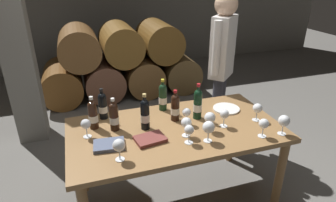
{
  "coord_description": "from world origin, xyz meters",
  "views": [
    {
      "loc": [
        -0.69,
        -1.9,
        1.94
      ],
      "look_at": [
        0.0,
        0.2,
        0.91
      ],
      "focal_mm": 31.0,
      "sensor_mm": 36.0,
      "label": 1
    }
  ],
  "objects_px": {
    "wine_bottle_3": "(114,116)",
    "wine_glass_10": "(210,118)",
    "wine_bottle_0": "(145,114)",
    "tasting_notebook": "(109,145)",
    "leather_ledger": "(150,139)",
    "sommelier_presenting": "(222,59)",
    "dining_table": "(176,137)",
    "wine_glass_9": "(209,128)",
    "wine_bottle_1": "(163,97)",
    "wine_bottle_2": "(93,115)",
    "wine_bottle_5": "(175,107)",
    "wine_glass_2": "(189,131)",
    "serving_plate": "(226,109)",
    "wine_bottle_4": "(198,104)",
    "wine_glass_7": "(86,125)",
    "wine_glass_6": "(187,113)",
    "wine_glass_1": "(186,123)",
    "wine_bottle_6": "(103,105)",
    "wine_glass_5": "(284,121)",
    "wine_glass_4": "(257,109)",
    "wine_glass_8": "(264,124)",
    "wine_glass_3": "(224,115)",
    "wine_glass_0": "(119,146)"
  },
  "relations": [
    {
      "from": "dining_table",
      "to": "sommelier_presenting",
      "type": "height_order",
      "value": "sommelier_presenting"
    },
    {
      "from": "wine_glass_1",
      "to": "wine_glass_4",
      "type": "distance_m",
      "value": 0.65
    },
    {
      "from": "leather_ledger",
      "to": "wine_glass_8",
      "type": "bearing_deg",
      "value": -23.14
    },
    {
      "from": "wine_glass_7",
      "to": "leather_ledger",
      "type": "xyz_separation_m",
      "value": [
        0.44,
        -0.2,
        -0.09
      ]
    },
    {
      "from": "wine_glass_1",
      "to": "serving_plate",
      "type": "distance_m",
      "value": 0.61
    },
    {
      "from": "wine_bottle_5",
      "to": "wine_glass_10",
      "type": "bearing_deg",
      "value": -52.24
    },
    {
      "from": "wine_bottle_0",
      "to": "dining_table",
      "type": "bearing_deg",
      "value": -16.32
    },
    {
      "from": "dining_table",
      "to": "wine_glass_2",
      "type": "height_order",
      "value": "wine_glass_2"
    },
    {
      "from": "wine_glass_4",
      "to": "tasting_notebook",
      "type": "distance_m",
      "value": 1.24
    },
    {
      "from": "wine_bottle_0",
      "to": "leather_ledger",
      "type": "xyz_separation_m",
      "value": [
        -0.01,
        -0.19,
        -0.12
      ]
    },
    {
      "from": "wine_glass_4",
      "to": "tasting_notebook",
      "type": "relative_size",
      "value": 0.7
    },
    {
      "from": "wine_glass_5",
      "to": "wine_glass_8",
      "type": "relative_size",
      "value": 1.08
    },
    {
      "from": "wine_bottle_0",
      "to": "tasting_notebook",
      "type": "height_order",
      "value": "wine_bottle_0"
    },
    {
      "from": "wine_bottle_0",
      "to": "leather_ledger",
      "type": "relative_size",
      "value": 1.37
    },
    {
      "from": "wine_glass_7",
      "to": "wine_glass_9",
      "type": "xyz_separation_m",
      "value": [
        0.85,
        -0.34,
        0.01
      ]
    },
    {
      "from": "wine_bottle_5",
      "to": "leather_ledger",
      "type": "height_order",
      "value": "wine_bottle_5"
    },
    {
      "from": "wine_bottle_4",
      "to": "wine_glass_5",
      "type": "bearing_deg",
      "value": -40.87
    },
    {
      "from": "wine_glass_9",
      "to": "tasting_notebook",
      "type": "distance_m",
      "value": 0.73
    },
    {
      "from": "wine_bottle_1",
      "to": "wine_glass_10",
      "type": "relative_size",
      "value": 1.82
    },
    {
      "from": "wine_glass_5",
      "to": "leather_ledger",
      "type": "bearing_deg",
      "value": 167.1
    },
    {
      "from": "wine_bottle_2",
      "to": "wine_glass_7",
      "type": "xyz_separation_m",
      "value": [
        -0.06,
        -0.12,
        -0.01
      ]
    },
    {
      "from": "wine_bottle_1",
      "to": "wine_glass_6",
      "type": "distance_m",
      "value": 0.34
    },
    {
      "from": "wine_bottle_5",
      "to": "wine_glass_3",
      "type": "height_order",
      "value": "wine_bottle_5"
    },
    {
      "from": "wine_bottle_2",
      "to": "leather_ledger",
      "type": "bearing_deg",
      "value": -40.59
    },
    {
      "from": "dining_table",
      "to": "wine_glass_1",
      "type": "relative_size",
      "value": 10.91
    },
    {
      "from": "wine_glass_5",
      "to": "serving_plate",
      "type": "height_order",
      "value": "wine_glass_5"
    },
    {
      "from": "wine_bottle_1",
      "to": "wine_bottle_2",
      "type": "relative_size",
      "value": 1.06
    },
    {
      "from": "wine_bottle_3",
      "to": "wine_glass_10",
      "type": "distance_m",
      "value": 0.75
    },
    {
      "from": "wine_bottle_1",
      "to": "wine_bottle_2",
      "type": "height_order",
      "value": "wine_bottle_1"
    },
    {
      "from": "wine_glass_7",
      "to": "wine_glass_8",
      "type": "bearing_deg",
      "value": -17.85
    },
    {
      "from": "wine_glass_6",
      "to": "wine_bottle_5",
      "type": "bearing_deg",
      "value": 122.41
    },
    {
      "from": "wine_glass_1",
      "to": "wine_bottle_2",
      "type": "bearing_deg",
      "value": 152.42
    },
    {
      "from": "wine_bottle_3",
      "to": "wine_glass_6",
      "type": "bearing_deg",
      "value": -9.57
    },
    {
      "from": "leather_ledger",
      "to": "sommelier_presenting",
      "type": "height_order",
      "value": "sommelier_presenting"
    },
    {
      "from": "wine_glass_2",
      "to": "tasting_notebook",
      "type": "height_order",
      "value": "wine_glass_2"
    },
    {
      "from": "wine_glass_0",
      "to": "wine_glass_9",
      "type": "relative_size",
      "value": 0.96
    },
    {
      "from": "wine_glass_2",
      "to": "wine_bottle_1",
      "type": "bearing_deg",
      "value": 91.68
    },
    {
      "from": "serving_plate",
      "to": "wine_bottle_4",
      "type": "bearing_deg",
      "value": -168.09
    },
    {
      "from": "wine_glass_3",
      "to": "wine_bottle_2",
      "type": "bearing_deg",
      "value": 163.12
    },
    {
      "from": "wine_glass_6",
      "to": "wine_bottle_1",
      "type": "bearing_deg",
      "value": 107.59
    },
    {
      "from": "dining_table",
      "to": "wine_glass_10",
      "type": "xyz_separation_m",
      "value": [
        0.24,
        -0.12,
        0.2
      ]
    },
    {
      "from": "wine_bottle_4",
      "to": "wine_bottle_6",
      "type": "height_order",
      "value": "wine_bottle_4"
    },
    {
      "from": "dining_table",
      "to": "wine_glass_9",
      "type": "bearing_deg",
      "value": -57.96
    },
    {
      "from": "wine_glass_2",
      "to": "wine_glass_9",
      "type": "distance_m",
      "value": 0.15
    },
    {
      "from": "wine_bottle_4",
      "to": "wine_glass_10",
      "type": "height_order",
      "value": "wine_bottle_4"
    },
    {
      "from": "tasting_notebook",
      "to": "wine_glass_7",
      "type": "bearing_deg",
      "value": 133.26
    },
    {
      "from": "dining_table",
      "to": "leather_ledger",
      "type": "relative_size",
      "value": 7.73
    },
    {
      "from": "leather_ledger",
      "to": "sommelier_presenting",
      "type": "distance_m",
      "value": 1.37
    },
    {
      "from": "wine_glass_1",
      "to": "wine_bottle_1",
      "type": "bearing_deg",
      "value": 93.92
    },
    {
      "from": "wine_bottle_3",
      "to": "wine_bottle_5",
      "type": "relative_size",
      "value": 1.0
    }
  ]
}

